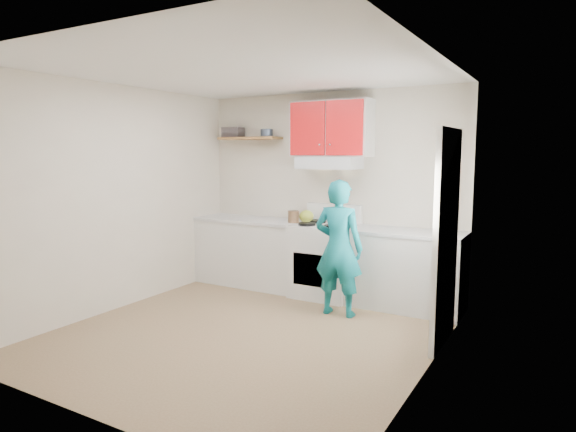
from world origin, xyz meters
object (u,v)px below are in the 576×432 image
Objects in this scene: stove at (325,261)px; tin at (267,133)px; kettle at (306,216)px; person at (339,248)px; crock at (293,218)px.

stove is 5.49× the size of tin.
kettle is 1.03m from person.
kettle is at bearing -7.63° from tin.
stove is 0.63m from kettle.
kettle is 0.17m from crock.
crock is at bearing -20.10° from tin.
crock is at bearing -153.01° from kettle.
crock is 1.07m from person.
crock is (0.52, -0.19, -1.10)m from tin.
crock reaches higher than stove.
person is at bearing -52.41° from stove.
crock is 0.11× the size of person.
kettle reaches higher than crock.
tin is at bearing 159.90° from crock.
person is at bearing -51.69° from kettle.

